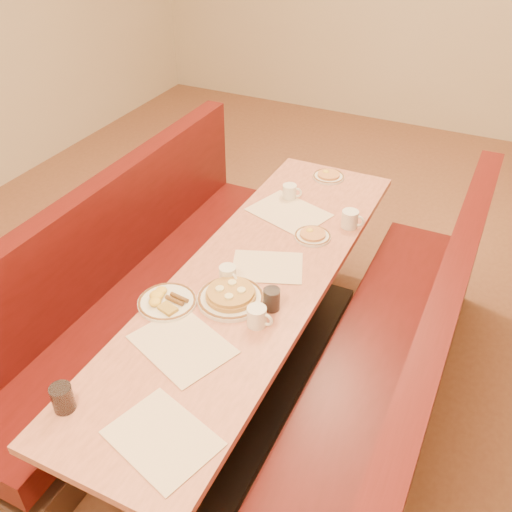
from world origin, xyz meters
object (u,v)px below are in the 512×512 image
at_px(coffee_mug_a, 257,316).
at_px(soda_tumbler_near, 63,398).
at_px(eggs_plate, 166,301).
at_px(coffee_mug_d, 290,192).
at_px(booth_left, 139,295).
at_px(soda_tumbler_mid, 272,299).
at_px(booth_right, 391,379).
at_px(diner_table, 254,332).
at_px(coffee_mug_c, 351,219).
at_px(pancake_plate, 231,296).
at_px(coffee_mug_b, 228,275).

xyz_separation_m(coffee_mug_a, soda_tumbler_near, (-0.45, -0.72, 0.01)).
height_order(eggs_plate, coffee_mug_d, coffee_mug_d).
relative_size(booth_left, eggs_plate, 9.34).
xyz_separation_m(coffee_mug_a, soda_tumbler_mid, (0.01, 0.13, 0.00)).
distance_m(booth_right, coffee_mug_a, 0.78).
bearing_deg(soda_tumbler_mid, diner_table, 133.78).
bearing_deg(coffee_mug_c, pancake_plate, -109.63).
bearing_deg(coffee_mug_c, coffee_mug_b, -117.28).
xyz_separation_m(diner_table, coffee_mug_b, (-0.09, -0.10, 0.42)).
height_order(soda_tumbler_near, soda_tumbler_mid, soda_tumbler_near).
distance_m(coffee_mug_c, coffee_mug_d, 0.44).
bearing_deg(diner_table, soda_tumbler_near, -105.21).
bearing_deg(diner_table, soda_tumbler_mid, -46.22).
height_order(eggs_plate, coffee_mug_a, coffee_mug_a).
distance_m(coffee_mug_a, soda_tumbler_near, 0.85).
xyz_separation_m(diner_table, booth_right, (0.73, 0.00, -0.01)).
height_order(coffee_mug_b, soda_tumbler_near, soda_tumbler_near).
distance_m(coffee_mug_b, coffee_mug_d, 0.86).
height_order(diner_table, soda_tumbler_near, soda_tumbler_near).
distance_m(diner_table, soda_tumbler_mid, 0.50).
bearing_deg(coffee_mug_a, booth_left, 162.97).
relative_size(diner_table, coffee_mug_d, 21.72).
bearing_deg(soda_tumbler_near, diner_table, 74.79).
distance_m(coffee_mug_a, coffee_mug_b, 0.33).
bearing_deg(pancake_plate, coffee_mug_c, 70.40).
distance_m(eggs_plate, coffee_mug_c, 1.13).
xyz_separation_m(coffee_mug_a, coffee_mug_c, (0.12, 0.93, 0.00)).
distance_m(coffee_mug_b, soda_tumbler_mid, 0.28).
height_order(pancake_plate, soda_tumbler_near, soda_tumbler_near).
relative_size(coffee_mug_a, coffee_mug_b, 1.10).
bearing_deg(booth_left, booth_right, 0.00).
relative_size(booth_right, coffee_mug_a, 20.43).
bearing_deg(coffee_mug_c, booth_right, -54.03).
height_order(booth_right, coffee_mug_d, booth_right).
height_order(eggs_plate, coffee_mug_b, coffee_mug_b).
height_order(booth_right, coffee_mug_b, booth_right).
relative_size(coffee_mug_c, soda_tumbler_near, 1.15).
bearing_deg(coffee_mug_d, booth_right, -54.85).
height_order(coffee_mug_a, coffee_mug_b, coffee_mug_a).
height_order(booth_left, coffee_mug_b, booth_left).
bearing_deg(soda_tumbler_mid, soda_tumbler_near, -118.45).
distance_m(pancake_plate, coffee_mug_d, 0.98).
xyz_separation_m(eggs_plate, coffee_mug_a, (0.43, 0.05, 0.03)).
bearing_deg(coffee_mug_d, soda_tumbler_near, -108.23).
bearing_deg(pancake_plate, soda_tumbler_near, -108.17).
bearing_deg(soda_tumbler_mid, pancake_plate, -170.74).
bearing_deg(coffee_mug_d, coffee_mug_c, -32.52).
bearing_deg(booth_right, eggs_plate, -159.92).
height_order(diner_table, coffee_mug_a, coffee_mug_a).
height_order(eggs_plate, coffee_mug_c, coffee_mug_c).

